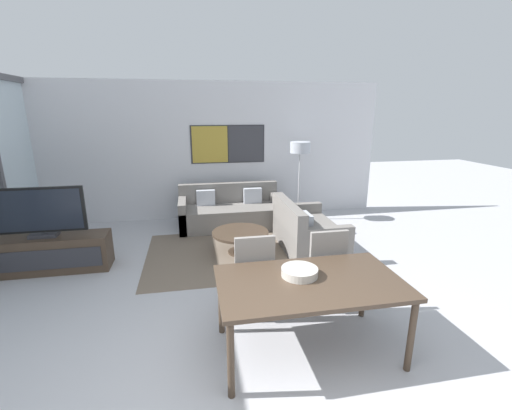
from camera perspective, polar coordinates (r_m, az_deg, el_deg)
The scene contains 12 objects.
wall_back at distance 7.24m, azimuth -8.37°, elevation 8.82°, with size 7.47×0.09×2.80m.
area_rug at distance 5.62m, azimuth -2.59°, elevation -7.89°, with size 2.98×2.11×0.01m.
tv_console at distance 5.76m, azimuth -31.43°, elevation -6.94°, with size 1.69×0.46×0.52m.
television at distance 5.58m, azimuth -32.32°, elevation -1.07°, with size 1.17×0.20×0.71m.
sofa_main at distance 6.82m, azimuth -4.30°, elevation -1.21°, with size 1.99×0.88×0.81m.
sofa_side at distance 5.71m, azimuth 8.10°, elevation -4.72°, with size 0.88×1.45×0.81m.
coffee_table at distance 5.51m, azimuth -2.62°, elevation -5.32°, with size 0.90×0.90×0.36m.
dining_table at distance 3.27m, azimuth 8.96°, elevation -13.37°, with size 1.69×0.97×0.74m.
dining_chair_left at distance 3.80m, azimuth -0.50°, elevation -11.13°, with size 0.46×0.46×0.99m.
dining_chair_centre at distance 4.03m, azimuth 11.22°, elevation -9.86°, with size 0.46×0.46×0.99m.
fruit_bowl at distance 3.28m, azimuth 7.27°, elevation -10.93°, with size 0.34×0.34×0.08m.
floor_lamp at distance 7.00m, azimuth 7.35°, elevation 8.70°, with size 0.40×0.40×1.62m.
Camera 1 is at (-0.29, -1.87, 2.24)m, focal length 24.00 mm.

